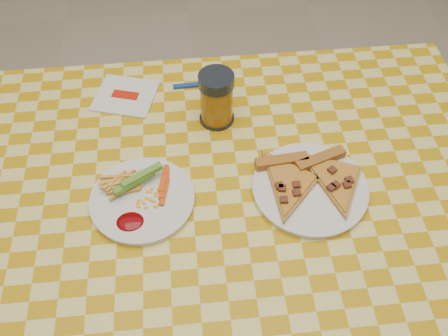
{
  "coord_description": "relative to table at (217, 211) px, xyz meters",
  "views": [
    {
      "loc": [
        -0.05,
        -0.62,
        1.61
      ],
      "look_at": [
        0.02,
        0.04,
        0.78
      ],
      "focal_mm": 40.0,
      "sensor_mm": 36.0,
      "label": 1
    }
  ],
  "objects": [
    {
      "name": "fries_veggies",
      "position": [
        -0.16,
        0.0,
        0.1
      ],
      "size": [
        0.17,
        0.15,
        0.04
      ],
      "color": "#F2B54D",
      "rests_on": "plate_left"
    },
    {
      "name": "plate_right",
      "position": [
        0.2,
        -0.02,
        0.08
      ],
      "size": [
        0.25,
        0.25,
        0.01
      ],
      "primitive_type": "cylinder",
      "rotation": [
        0.0,
        0.0,
        -0.06
      ],
      "color": "white",
      "rests_on": "table"
    },
    {
      "name": "table",
      "position": [
        0.0,
        0.0,
        0.0
      ],
      "size": [
        1.28,
        0.88,
        0.76
      ],
      "color": "white",
      "rests_on": "ground"
    },
    {
      "name": "napkin",
      "position": [
        -0.2,
        0.31,
        0.08
      ],
      "size": [
        0.17,
        0.17,
        0.01
      ],
      "rotation": [
        0.0,
        0.0,
        -0.29
      ],
      "color": "white",
      "rests_on": "table"
    },
    {
      "name": "drink_glass",
      "position": [
        0.02,
        0.21,
        0.14
      ],
      "size": [
        0.08,
        0.08,
        0.13
      ],
      "color": "black",
      "rests_on": "table"
    },
    {
      "name": "fork",
      "position": [
        0.0,
        0.33,
        0.08
      ],
      "size": [
        0.15,
        0.02,
        0.01
      ],
      "rotation": [
        0.0,
        0.0,
        0.04
      ],
      "color": "#153896",
      "rests_on": "table"
    },
    {
      "name": "ground",
      "position": [
        0.0,
        0.0,
        -0.68
      ],
      "size": [
        8.0,
        8.0,
        0.0
      ],
      "primitive_type": "plane",
      "color": "beige",
      "rests_on": "ground"
    },
    {
      "name": "plate_left",
      "position": [
        -0.15,
        -0.01,
        0.08
      ],
      "size": [
        0.24,
        0.24,
        0.01
      ],
      "primitive_type": "cylinder",
      "rotation": [
        0.0,
        0.0,
        0.14
      ],
      "color": "white",
      "rests_on": "table"
    },
    {
      "name": "pizza_slices",
      "position": [
        0.2,
        -0.0,
        0.09
      ],
      "size": [
        0.28,
        0.26,
        0.02
      ],
      "color": "#B07236",
      "rests_on": "plate_right"
    }
  ]
}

